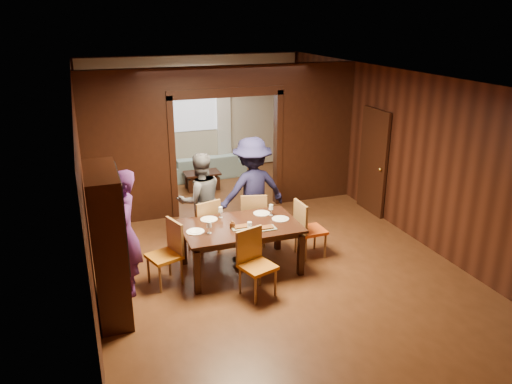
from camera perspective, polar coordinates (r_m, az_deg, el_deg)
name	(u,v)px	position (r m, az deg, el deg)	size (l,w,h in m)	color
floor	(253,239)	(8.99, -0.31, -5.43)	(9.00, 9.00, 0.00)	#552F17
ceiling	(253,75)	(8.18, -0.35, 13.27)	(5.50, 9.00, 0.02)	silver
room_walls	(222,135)	(10.20, -3.86, 6.56)	(5.52, 9.01, 2.90)	black
person_purple	(124,234)	(7.24, -14.82, -4.62)	(0.67, 0.44, 1.84)	#4D2263
person_grey	(200,200)	(8.51, -6.37, -0.95)	(0.81, 0.63, 1.67)	#505157
person_navy	(252,191)	(8.61, -0.45, 0.16)	(1.21, 0.70, 1.88)	#161536
sofa	(205,166)	(12.37, -5.90, 3.02)	(1.97, 0.77, 0.58)	#8CB2B8
serving_bowl	(242,219)	(7.80, -1.58, -3.05)	(0.33, 0.33, 0.08)	black
dining_table	(241,247)	(7.83, -1.75, -6.33)	(1.79, 1.11, 0.76)	black
coffee_table	(202,181)	(11.53, -6.17, 1.31)	(0.80, 0.50, 0.40)	black
chair_left	(164,254)	(7.50, -10.48, -7.02)	(0.44, 0.44, 0.97)	orange
chair_right	(311,228)	(8.28, 6.30, -4.17)	(0.44, 0.44, 0.97)	#E85515
chair_far_l	(203,226)	(8.38, -6.07, -3.84)	(0.44, 0.44, 0.97)	#BE5311
chair_far_r	(253,218)	(8.64, -0.34, -2.97)	(0.44, 0.44, 0.97)	orange
chair_near	(258,265)	(7.10, 0.19, -8.30)	(0.44, 0.44, 0.97)	#C16812
hutch	(108,244)	(6.79, -16.59, -5.69)	(0.40, 1.20, 2.00)	black
door_right	(373,162)	(10.17, 13.24, 3.39)	(0.06, 0.90, 2.10)	black
window_far	(194,105)	(12.59, -7.12, 9.88)	(1.20, 0.03, 1.30)	silver
curtain_left	(165,125)	(12.50, -10.38, 7.54)	(0.35, 0.06, 2.40)	white
curtain_right	(224,121)	(12.82, -3.70, 8.12)	(0.35, 0.06, 2.40)	white
plate_left	(195,232)	(7.49, -6.95, -4.51)	(0.27, 0.27, 0.01)	white
plate_far_l	(209,219)	(7.89, -5.40, -3.13)	(0.27, 0.27, 0.01)	white
plate_far_r	(262,213)	(8.09, 0.65, -2.45)	(0.27, 0.27, 0.01)	white
plate_right	(280,219)	(7.89, 2.81, -3.08)	(0.27, 0.27, 0.01)	silver
plate_near	(250,233)	(7.39, -0.66, -4.70)	(0.27, 0.27, 0.01)	silver
platter_a	(241,227)	(7.56, -1.71, -4.00)	(0.30, 0.20, 0.04)	gray
platter_b	(266,228)	(7.53, 1.14, -4.11)	(0.30, 0.20, 0.04)	slate
wineglass_left	(209,228)	(7.38, -5.37, -4.08)	(0.08, 0.08, 0.18)	white
wineglass_far	(221,212)	(7.93, -4.07, -2.32)	(0.08, 0.08, 0.18)	silver
wineglass_right	(271,210)	(8.00, 1.74, -2.07)	(0.08, 0.08, 0.18)	white
tumbler	(250,226)	(7.44, -0.73, -3.96)	(0.07, 0.07, 0.14)	white
condiment_jar	(232,225)	(7.55, -2.72, -3.76)	(0.08, 0.08, 0.11)	#482510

